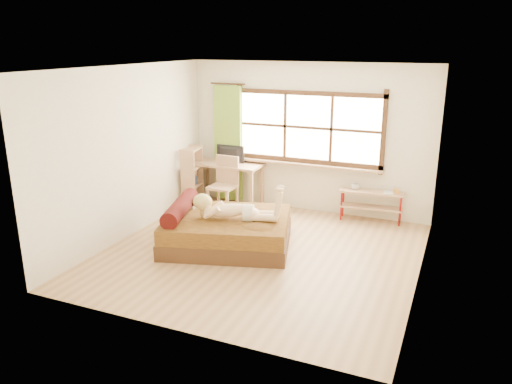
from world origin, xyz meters
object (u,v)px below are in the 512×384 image
at_px(woman, 235,201).
at_px(chair, 225,181).
at_px(bookshelf, 192,176).
at_px(pipe_shelf, 372,199).
at_px(bed, 225,230).
at_px(kitten, 189,202).
at_px(desk, 228,169).

distance_m(woman, chair, 1.80).
bearing_deg(bookshelf, pipe_shelf, -1.69).
height_order(bed, woman, woman).
height_order(bed, chair, chair).
relative_size(chair, bookshelf, 0.91).
bearing_deg(bookshelf, bed, -55.96).
height_order(bed, kitten, bed).
relative_size(bed, pipe_shelf, 2.00).
xyz_separation_m(bed, woman, (0.19, -0.04, 0.50)).
bearing_deg(kitten, desk, 79.28).
bearing_deg(woman, bed, 153.24).
distance_m(chair, bookshelf, 0.71).
xyz_separation_m(kitten, bookshelf, (-0.77, 1.43, -0.01)).
relative_size(bed, bookshelf, 1.98).
xyz_separation_m(woman, chair, (-0.93, 1.53, -0.18)).
bearing_deg(woman, bookshelf, 120.13).
xyz_separation_m(kitten, chair, (-0.06, 1.38, -0.01)).
xyz_separation_m(chair, bookshelf, (-0.71, 0.04, 0.00)).
bearing_deg(desk, chair, -72.47).
bearing_deg(bed, chair, 100.12).
bearing_deg(pipe_shelf, kitten, -148.90).
height_order(bed, pipe_shelf, bed).
bearing_deg(bookshelf, woman, -53.02).
relative_size(desk, chair, 1.29).
distance_m(woman, desk, 2.15).
distance_m(bed, bookshelf, 2.13).
height_order(kitten, pipe_shelf, kitten).
distance_m(bed, pipe_shelf, 2.73).
bearing_deg(pipe_shelf, bookshelf, -177.47).
bearing_deg(pipe_shelf, chair, -174.57).
xyz_separation_m(desk, chair, (0.10, -0.36, -0.14)).
xyz_separation_m(bed, chair, (-0.73, 1.50, 0.31)).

